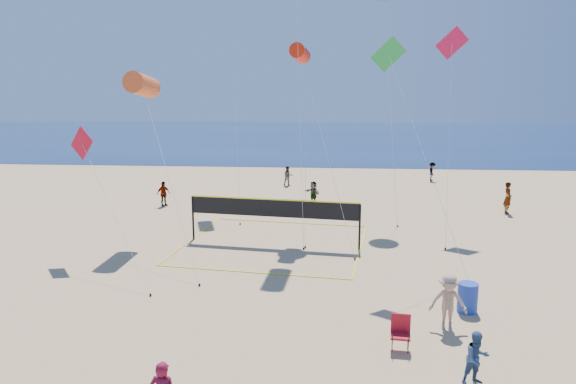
{
  "coord_description": "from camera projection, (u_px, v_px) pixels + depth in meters",
  "views": [
    {
      "loc": [
        0.59,
        -12.63,
        8.03
      ],
      "look_at": [
        -0.5,
        2.0,
        5.0
      ],
      "focal_mm": 35.0,
      "sensor_mm": 36.0,
      "label": 1
    }
  ],
  "objects": [
    {
      "name": "far_person_2",
      "position": [
        508.0,
        198.0,
        33.33
      ],
      "size": [
        0.48,
        0.71,
        1.89
      ],
      "primitive_type": "imported",
      "rotation": [
        0.0,
        0.0,
        1.61
      ],
      "color": "gray",
      "rests_on": "ground"
    },
    {
      "name": "volleyball_net",
      "position": [
        274.0,
        214.0,
        27.05
      ],
      "size": [
        9.51,
        9.38,
        2.27
      ],
      "rotation": [
        0.0,
        0.0,
        -0.13
      ],
      "color": "black",
      "rests_on": "ground"
    },
    {
      "name": "kite_0",
      "position": [
        142.0,
        85.0,
        27.45
      ],
      "size": [
        4.83,
        8.27,
        8.3
      ],
      "rotation": [
        0.0,
        0.0,
        -0.04
      ],
      "color": "#DE5825",
      "rests_on": "ground"
    },
    {
      "name": "kite_4",
      "position": [
        394.0,
        70.0,
        22.34
      ],
      "size": [
        4.05,
        2.1,
        9.61
      ],
      "rotation": [
        0.0,
        0.0,
        0.21
      ],
      "color": "green",
      "rests_on": "ground"
    },
    {
      "name": "bystander_b",
      "position": [
        448.0,
        302.0,
        18.01
      ],
      "size": [
        1.28,
        0.85,
        1.84
      ],
      "primitive_type": "imported",
      "rotation": [
        0.0,
        0.0,
        -0.15
      ],
      "color": "tan",
      "rests_on": "ground"
    },
    {
      "name": "kite_2",
      "position": [
        300.0,
        54.0,
        28.86
      ],
      "size": [
        3.35,
        6.67,
        9.71
      ],
      "rotation": [
        0.0,
        0.0,
        -0.14
      ],
      "color": "red",
      "rests_on": "ground"
    },
    {
      "name": "trash_barrel",
      "position": [
        468.0,
        298.0,
        19.43
      ],
      "size": [
        0.89,
        0.89,
        1.03
      ],
      "primitive_type": "cylinder",
      "rotation": [
        0.0,
        0.0,
        -0.37
      ],
      "color": "#1938A7",
      "rests_on": "ground"
    },
    {
      "name": "far_person_4",
      "position": [
        432.0,
        172.0,
        43.75
      ],
      "size": [
        0.63,
        0.99,
        1.47
      ],
      "primitive_type": "imported",
      "rotation": [
        0.0,
        0.0,
        1.49
      ],
      "color": "gray",
      "rests_on": "ground"
    },
    {
      "name": "far_person_1",
      "position": [
        313.0,
        193.0,
        35.68
      ],
      "size": [
        1.24,
        1.35,
        1.51
      ],
      "primitive_type": "imported",
      "rotation": [
        0.0,
        0.0,
        -0.87
      ],
      "color": "gray",
      "rests_on": "ground"
    },
    {
      "name": "camp_chair",
      "position": [
        401.0,
        330.0,
        16.71
      ],
      "size": [
        0.63,
        0.76,
        1.19
      ],
      "rotation": [
        0.0,
        0.0,
        -0.11
      ],
      "color": "#A3121E",
      "rests_on": "ground"
    },
    {
      "name": "far_person_0",
      "position": [
        163.0,
        194.0,
        35.32
      ],
      "size": [
        0.9,
        0.93,
        1.57
      ],
      "primitive_type": "imported",
      "rotation": [
        0.0,
        0.0,
        0.82
      ],
      "color": "gray",
      "rests_on": "ground"
    },
    {
      "name": "ocean",
      "position": [
        325.0,
        138.0,
        74.55
      ],
      "size": [
        140.0,
        50.0,
        0.03
      ],
      "primitive_type": "cube",
      "color": "#10204C",
      "rests_on": "ground"
    },
    {
      "name": "bystander_a",
      "position": [
        477.0,
        358.0,
        14.8
      ],
      "size": [
        0.86,
        0.76,
        1.47
      ],
      "primitive_type": "imported",
      "rotation": [
        0.0,
        0.0,
        0.34
      ],
      "color": "#2F4A76",
      "rests_on": "ground"
    },
    {
      "name": "far_person_3",
      "position": [
        288.0,
        176.0,
        41.86
      ],
      "size": [
        0.83,
        0.72,
        1.46
      ],
      "primitive_type": "imported",
      "rotation": [
        0.0,
        0.0,
        0.27
      ],
      "color": "gray",
      "rests_on": "ground"
    },
    {
      "name": "kite_5",
      "position": [
        452.0,
        52.0,
        29.54
      ],
      "size": [
        1.79,
        5.55,
        10.65
      ],
      "rotation": [
        0.0,
        0.0,
        0.21
      ],
      "color": "#D11545",
      "rests_on": "ground"
    },
    {
      "name": "kite_3",
      "position": [
        85.0,
        150.0,
        24.9
      ],
      "size": [
        5.26,
        5.52,
        5.89
      ],
      "rotation": [
        0.0,
        0.0,
        -0.34
      ],
      "color": "#B90C27",
      "rests_on": "ground"
    }
  ]
}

